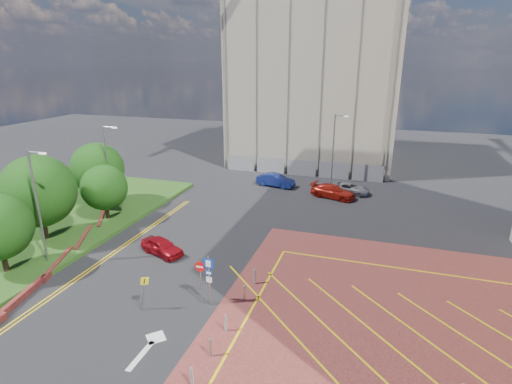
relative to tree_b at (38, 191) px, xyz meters
The scene contains 19 objects.
ground 16.83m from the tree_b, 17.88° to the right, with size 140.00×140.00×0.00m, color black.
forecourt 30.22m from the tree_b, ahead, with size 26.00×26.00×0.02m, color maroon.
grass_bed 4.89m from the tree_b, 158.20° to the left, with size 14.00×32.00×0.30m, color #214C18.
retaining_wall 6.24m from the tree_b, 39.04° to the right, with size 6.06×20.33×0.40m.
tree_b is the anchor object (origin of this frame).
tree_c 5.49m from the tree_b, 68.20° to the left, with size 4.00×4.00×4.90m.
tree_d 8.07m from the tree_b, 97.13° to the left, with size 5.00×5.00×6.08m.
lamp_left_near 4.32m from the tree_b, 44.25° to the right, with size 1.53×0.16×8.00m.
lamp_left_far 7.10m from the tree_b, 81.23° to the left, with size 1.53×0.16×8.00m.
lamp_back 30.21m from the tree_b, 49.59° to the left, with size 1.53×0.16×8.00m.
sign_cluster 16.46m from the tree_b, 14.26° to the right, with size 1.17×0.12×3.20m.
warning_sign 14.19m from the tree_b, 24.24° to the right, with size 0.68×0.40×2.25m.
bollard_row 19.38m from the tree_b, 20.53° to the right, with size 0.14×11.14×0.90m.
construction_building 38.87m from the tree_b, 66.11° to the left, with size 21.20×19.20×22.00m, color #A09883.
construction_fence 30.13m from the tree_b, 56.58° to the left, with size 21.60×0.06×2.00m, color gray.
car_red_left 10.60m from the tree_b, ahead, with size 1.46×3.64×1.24m, color maroon.
car_blue_back 24.24m from the tree_b, 55.44° to the left, with size 1.53×4.38×1.44m, color navy.
car_red_back 27.23m from the tree_b, 41.03° to the left, with size 1.91×4.71×1.37m, color #9A160D.
car_silver_back 29.65m from the tree_b, 41.92° to the left, with size 1.95×4.23×1.18m, color #9E9FA5.
Camera 1 is at (9.32, -17.57, 13.84)m, focal length 28.00 mm.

